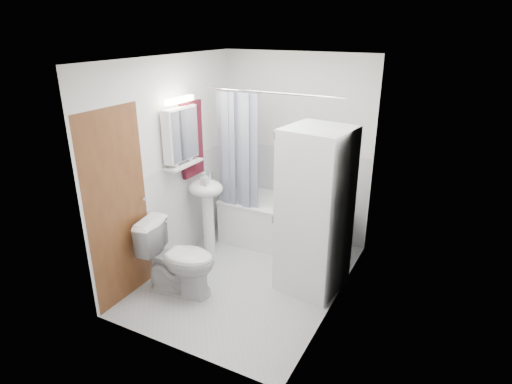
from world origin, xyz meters
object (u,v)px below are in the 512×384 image
at_px(bathtub, 281,221).
at_px(sink, 207,199).
at_px(washer_dryer, 315,212).
at_px(toilet, 179,259).

bearing_deg(bathtub, sink, -141.47).
relative_size(bathtub, washer_dryer, 0.86).
distance_m(sink, toilet, 0.96).
xyz_separation_m(bathtub, toilet, (-0.52, -1.47, 0.08)).
distance_m(washer_dryer, toilet, 1.51).
bearing_deg(washer_dryer, bathtub, 141.66).
relative_size(bathtub, toilet, 1.89).
relative_size(sink, toilet, 1.29).
bearing_deg(washer_dryer, sink, -177.28).
bearing_deg(sink, toilet, -76.01).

